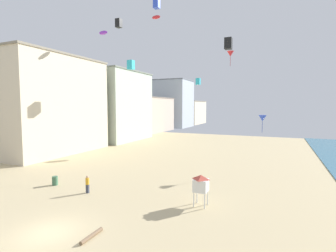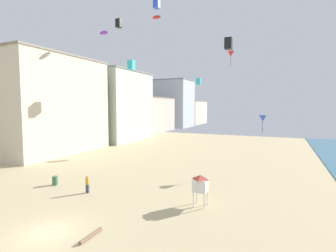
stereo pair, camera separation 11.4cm
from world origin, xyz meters
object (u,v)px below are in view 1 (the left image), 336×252
Objects in this scene: beach_trash_bin at (55,181)px; driftwood_log at (92,236)px; kite_black_box at (228,44)px; kite_red_delta at (230,54)px; kite_purple_parafoil at (103,33)px; kite_red_parafoil at (156,17)px; lifeguard_stand at (201,184)px; kite_blue_delta at (262,118)px; kite_cyan_box at (198,81)px; kite_blue_box at (157,4)px; kite_cyan_box_2 at (131,65)px; kite_flyer at (87,183)px; kite_black_box_2 at (119,23)px.

driftwood_log is at bearing -32.74° from beach_trash_bin.
kite_red_delta reaches higher than kite_black_box.
kite_purple_parafoil is 1.08× the size of kite_red_parafoil.
lifeguard_stand is 1.18× the size of kite_blue_delta.
kite_cyan_box is 13.88m from kite_red_parafoil.
kite_blue_box is (-6.61, 5.41, 16.99)m from lifeguard_stand.
kite_black_box is 0.85× the size of kite_red_parafoil.
kite_cyan_box is at bearing 95.43° from kite_blue_box.
kite_blue_delta is at bearing -13.96° from kite_red_parafoil.
beach_trash_bin is 0.60× the size of kite_cyan_box_2.
lifeguard_stand is at bearing -39.33° from kite_blue_box.
beach_trash_bin is at bearing -175.31° from lifeguard_stand.
lifeguard_stand is at bearing -34.76° from kite_purple_parafoil.
lifeguard_stand is at bearing 3.03° from beach_trash_bin.
kite_black_box reaches higher than kite_cyan_box_2.
kite_cyan_box is (1.85, 28.50, 11.79)m from kite_flyer.
driftwood_log is at bearing -96.99° from kite_red_delta.
lifeguard_stand is 1.63× the size of kite_purple_parafoil.
kite_black_box_2 reaches higher than kite_black_box.
beach_trash_bin is 22.61m from kite_cyan_box_2.
beach_trash_bin is 0.73× the size of kite_black_box.
kite_blue_box is at bearing -63.37° from kite_red_parafoil.
driftwood_log is 1.79× the size of kite_black_box_2.
kite_red_delta is at bearing 55.89° from beach_trash_bin.
beach_trash_bin is 20.59m from kite_black_box_2.
kite_cyan_box_2 is at bearing 158.01° from kite_black_box.
kite_red_parafoil is (-2.42, 19.36, 21.33)m from kite_flyer.
kite_red_delta is at bearing -46.02° from kite_cyan_box.
kite_purple_parafoil is 6.49m from kite_cyan_box_2.
kite_black_box is at bearing 90.74° from lifeguard_stand.
kite_blue_delta is at bearing 68.58° from driftwood_log.
kite_red_delta is 13.32m from kite_red_parafoil.
kite_black_box is at bearing 74.28° from driftwood_log.
kite_cyan_box is (-8.68, 27.18, 10.87)m from lifeguard_stand.
kite_cyan_box_2 is (-8.18, -10.58, 2.07)m from kite_cyan_box.
kite_purple_parafoil reaches higher than kite_black_box_2.
kite_black_box_2 is at bearing -39.23° from kite_purple_parafoil.
kite_red_parafoil is 10.08m from kite_black_box_2.
kite_black_box_2 is at bearing -132.49° from kite_flyer.
lifeguard_stand is at bearing -44.57° from kite_cyan_box_2.
kite_blue_box reaches higher than kite_cyan_box.
kite_cyan_box_2 reaches higher than kite_cyan_box.
beach_trash_bin is 24.74m from kite_blue_delta.
kite_blue_box is (-6.76, -4.32, 3.80)m from kite_black_box.
kite_red_parafoil is 8.56m from kite_cyan_box_2.
kite_blue_delta is 1.79× the size of kite_cyan_box.
kite_black_box is at bearing -130.44° from kite_blue_delta.
kite_blue_delta is 1.38× the size of kite_purple_parafoil.
kite_cyan_box_2 is 15.71m from kite_blue_box.
kite_red_delta is (9.15, 20.93, 14.92)m from kite_flyer.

